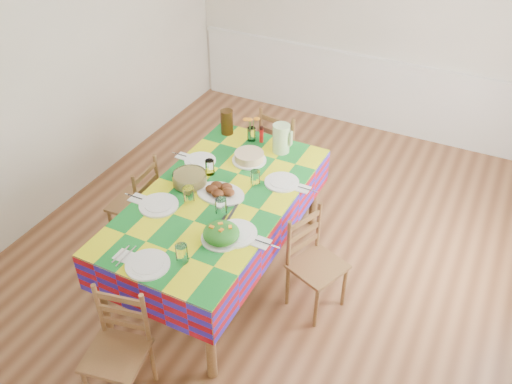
% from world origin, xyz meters
% --- Properties ---
extents(room, '(4.58, 5.08, 2.78)m').
position_xyz_m(room, '(0.00, 0.00, 1.35)').
color(room, brown).
rests_on(room, ground).
extents(wainscot, '(4.41, 0.06, 0.92)m').
position_xyz_m(wainscot, '(0.00, 2.48, 0.49)').
color(wainscot, white).
rests_on(wainscot, room).
extents(dining_table, '(1.14, 2.12, 0.82)m').
position_xyz_m(dining_table, '(-0.31, -0.57, 0.73)').
color(dining_table, brown).
rests_on(dining_table, room).
extents(setting_near_head, '(0.50, 0.34, 0.15)m').
position_xyz_m(setting_near_head, '(-0.28, -1.42, 0.86)').
color(setting_near_head, white).
rests_on(setting_near_head, dining_table).
extents(setting_left_near, '(0.57, 0.34, 0.15)m').
position_xyz_m(setting_left_near, '(-0.60, -0.84, 0.86)').
color(setting_left_near, white).
rests_on(setting_left_near, dining_table).
extents(setting_left_far, '(0.50, 0.30, 0.13)m').
position_xyz_m(setting_left_far, '(-0.64, -0.25, 0.85)').
color(setting_left_far, white).
rests_on(setting_left_far, dining_table).
extents(setting_right_near, '(0.60, 0.35, 0.15)m').
position_xyz_m(setting_right_near, '(-0.03, -0.86, 0.86)').
color(setting_right_near, white).
rests_on(setting_right_near, dining_table).
extents(setting_right_far, '(0.54, 0.31, 0.14)m').
position_xyz_m(setting_right_far, '(0.01, -0.22, 0.85)').
color(setting_right_far, white).
rests_on(setting_right_far, dining_table).
extents(meat_platter, '(0.41, 0.29, 0.08)m').
position_xyz_m(meat_platter, '(-0.30, -0.54, 0.86)').
color(meat_platter, white).
rests_on(meat_platter, dining_table).
extents(salad_platter, '(0.30, 0.30, 0.13)m').
position_xyz_m(salad_platter, '(-0.03, -1.00, 0.87)').
color(salad_platter, white).
rests_on(salad_platter, dining_table).
extents(pasta_bowl, '(0.28, 0.28, 0.10)m').
position_xyz_m(pasta_bowl, '(-0.60, -0.53, 0.87)').
color(pasta_bowl, white).
rests_on(pasta_bowl, dining_table).
extents(cake, '(0.30, 0.30, 0.08)m').
position_xyz_m(cake, '(-0.32, -0.00, 0.86)').
color(cake, white).
rests_on(cake, dining_table).
extents(serving_utensils, '(0.15, 0.35, 0.01)m').
position_xyz_m(serving_utensils, '(-0.14, -0.70, 0.83)').
color(serving_utensils, black).
rests_on(serving_utensils, dining_table).
extents(flower_vase, '(0.16, 0.13, 0.25)m').
position_xyz_m(flower_vase, '(-0.46, 0.31, 0.93)').
color(flower_vase, white).
rests_on(flower_vase, dining_table).
extents(hot_sauce, '(0.04, 0.04, 0.16)m').
position_xyz_m(hot_sauce, '(-0.37, 0.33, 0.90)').
color(hot_sauce, red).
rests_on(hot_sauce, dining_table).
extents(green_pitcher, '(0.15, 0.15, 0.26)m').
position_xyz_m(green_pitcher, '(-0.14, 0.27, 0.96)').
color(green_pitcher, '#B5DF9D').
rests_on(green_pitcher, dining_table).
extents(tea_pitcher, '(0.12, 0.12, 0.24)m').
position_xyz_m(tea_pitcher, '(-0.73, 0.33, 0.94)').
color(tea_pitcher, '#301E0A').
rests_on(tea_pitcher, dining_table).
extents(name_card, '(0.09, 0.03, 0.02)m').
position_xyz_m(name_card, '(-0.34, -1.58, 0.83)').
color(name_card, white).
rests_on(name_card, dining_table).
extents(chair_near, '(0.46, 0.45, 0.89)m').
position_xyz_m(chair_near, '(-0.32, -1.91, 0.44)').
color(chair_near, brown).
rests_on(chair_near, room).
extents(chair_far, '(0.50, 0.49, 0.99)m').
position_xyz_m(chair_far, '(-0.32, 0.76, 0.49)').
color(chair_far, brown).
rests_on(chair_far, room).
extents(chair_left, '(0.40, 0.42, 0.90)m').
position_xyz_m(chair_left, '(-1.16, -0.57, 0.44)').
color(chair_left, brown).
rests_on(chair_left, room).
extents(chair_right, '(0.49, 0.50, 0.88)m').
position_xyz_m(chair_right, '(0.54, -0.56, 0.43)').
color(chair_right, brown).
rests_on(chair_right, room).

